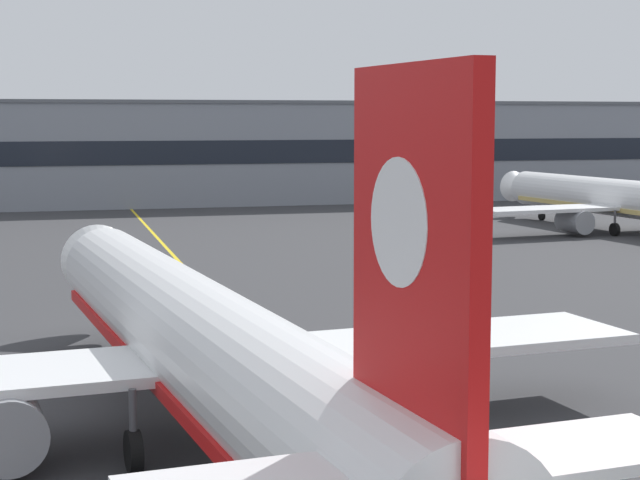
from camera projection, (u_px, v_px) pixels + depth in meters
name	position (u px, v px, depth m)	size (l,w,h in m)	color
taxiway_centreline	(250.00, 339.00, 51.11)	(0.30, 180.00, 0.01)	yellow
airliner_foreground	(201.00, 344.00, 34.26)	(32.31, 41.52, 11.65)	white
airliner_background	(625.00, 200.00, 97.61)	(29.70, 38.12, 10.70)	white
safety_cone_by_nose_gear	(158.00, 338.00, 50.29)	(0.44, 0.44, 0.55)	orange
terminal_building	(197.00, 152.00, 130.57)	(133.19, 12.40, 12.72)	gray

